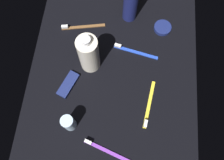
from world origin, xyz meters
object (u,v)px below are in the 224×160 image
toothbrush_blue (133,51)px  cream_tin_left (163,28)px  bodywash_bottle (89,54)px  lotion_bottle (131,3)px  toothbrush_purple (105,150)px  snack_bar_navy (68,84)px  toothbrush_brown (81,27)px  toothbrush_yellow (149,107)px  deodorant_stick (69,123)px

toothbrush_blue → cream_tin_left: (11.71, -11.26, 0.17)cm
bodywash_bottle → toothbrush_blue: size_ratio=1.08×
lotion_bottle → toothbrush_blue: (-16.39, -2.87, -8.05)cm
toothbrush_purple → snack_bar_navy: (22.03, 16.40, 0.14)cm
lotion_bottle → toothbrush_purple: bearing=175.8°
bodywash_bottle → toothbrush_purple: bodywash_bottle is taller
bodywash_bottle → toothbrush_purple: bearing=-163.8°
toothbrush_brown → toothbrush_blue: 24.12cm
toothbrush_yellow → snack_bar_navy: (5.46, 30.50, 0.14)cm
lotion_bottle → deodorant_stick: lotion_bottle is taller
deodorant_stick → toothbrush_brown: size_ratio=0.49×
toothbrush_yellow → snack_bar_navy: 30.98cm
deodorant_stick → toothbrush_yellow: (9.24, -27.20, -3.76)cm
toothbrush_yellow → deodorant_stick: bearing=108.8°
toothbrush_blue → bodywash_bottle: bearing=113.5°
bodywash_bottle → cream_tin_left: (18.68, -27.30, -7.99)cm
lotion_bottle → toothbrush_purple: 55.66cm
lotion_bottle → deodorant_stick: 50.76cm
toothbrush_yellow → cream_tin_left: bearing=-6.8°
toothbrush_brown → snack_bar_navy: (-25.48, 0.89, 0.14)cm
lotion_bottle → cream_tin_left: lotion_bottle is taller
lotion_bottle → cream_tin_left: 16.84cm
toothbrush_brown → snack_bar_navy: bearing=178.0°
deodorant_stick → toothbrush_yellow: bearing=-71.2°
toothbrush_purple → toothbrush_blue: 39.15cm
toothbrush_brown → snack_bar_navy: toothbrush_brown is taller
bodywash_bottle → toothbrush_purple: size_ratio=1.11×
lotion_bottle → cream_tin_left: bearing=-108.3°
toothbrush_yellow → cream_tin_left: (33.68, -4.04, 0.17)cm
toothbrush_purple → toothbrush_brown: bearing=18.1°
bodywash_bottle → deodorant_stick: bodywash_bottle is taller
toothbrush_blue → snack_bar_navy: size_ratio=1.72×
bodywash_bottle → toothbrush_brown: bodywash_bottle is taller
bodywash_bottle → toothbrush_yellow: size_ratio=1.07×
cream_tin_left → toothbrush_blue: bearing=136.1°
toothbrush_brown → toothbrush_purple: size_ratio=1.02×
deodorant_stick → snack_bar_navy: size_ratio=0.84×
lotion_bottle → toothbrush_yellow: lotion_bottle is taller
lotion_bottle → toothbrush_purple: (-54.93, 4.01, -8.05)cm
lotion_bottle → toothbrush_blue: size_ratio=1.10×
deodorant_stick → snack_bar_navy: deodorant_stick is taller
lotion_bottle → toothbrush_yellow: bearing=-165.3°
lotion_bottle → snack_bar_navy: size_ratio=1.89×
cream_tin_left → bodywash_bottle: bearing=124.4°
snack_bar_navy → cream_tin_left: 44.60cm
deodorant_stick → toothbrush_brown: deodorant_stick is taller
lotion_bottle → bodywash_bottle: lotion_bottle is taller
bodywash_bottle → toothbrush_blue: bodywash_bottle is taller
lotion_bottle → snack_bar_navy: 39.52cm
bodywash_bottle → cream_tin_left: size_ratio=2.74×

